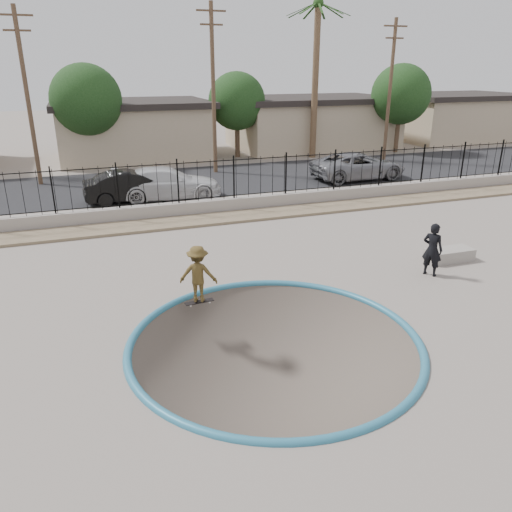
{
  "coord_description": "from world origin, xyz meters",
  "views": [
    {
      "loc": [
        -3.89,
        -10.6,
        6.14
      ],
      "look_at": [
        0.59,
        2.0,
        1.04
      ],
      "focal_mm": 35.0,
      "sensor_mm": 36.0,
      "label": 1
    }
  ],
  "objects_px": {
    "videographer": "(432,249)",
    "skater": "(198,277)",
    "car_c": "(167,183)",
    "car_b": "(132,186)",
    "concrete_ledge": "(449,255)",
    "car_d": "(358,166)",
    "skateboard": "(199,302)"
  },
  "relations": [
    {
      "from": "concrete_ledge",
      "to": "car_d",
      "type": "bearing_deg",
      "value": 73.31
    },
    {
      "from": "car_d",
      "to": "car_b",
      "type": "bearing_deg",
      "value": 92.81
    },
    {
      "from": "car_b",
      "to": "car_c",
      "type": "relative_size",
      "value": 0.86
    },
    {
      "from": "skater",
      "to": "car_b",
      "type": "height_order",
      "value": "skater"
    },
    {
      "from": "concrete_ledge",
      "to": "car_d",
      "type": "height_order",
      "value": "car_d"
    },
    {
      "from": "videographer",
      "to": "car_b",
      "type": "bearing_deg",
      "value": -0.89
    },
    {
      "from": "skateboard",
      "to": "videographer",
      "type": "xyz_separation_m",
      "value": [
        7.3,
        -0.42,
        0.79
      ]
    },
    {
      "from": "concrete_ledge",
      "to": "skater",
      "type": "bearing_deg",
      "value": -177.37
    },
    {
      "from": "concrete_ledge",
      "to": "car_b",
      "type": "relative_size",
      "value": 0.36
    },
    {
      "from": "videographer",
      "to": "car_d",
      "type": "xyz_separation_m",
      "value": [
        5.1,
        13.1,
        -0.05
      ]
    },
    {
      "from": "videographer",
      "to": "skater",
      "type": "bearing_deg",
      "value": 53.61
    },
    {
      "from": "car_c",
      "to": "skater",
      "type": "bearing_deg",
      "value": 179.46
    },
    {
      "from": "videographer",
      "to": "concrete_ledge",
      "type": "relative_size",
      "value": 1.05
    },
    {
      "from": "skater",
      "to": "car_c",
      "type": "xyz_separation_m",
      "value": [
        1.25,
        11.83,
        0.0
      ]
    },
    {
      "from": "concrete_ledge",
      "to": "car_c",
      "type": "relative_size",
      "value": 0.31
    },
    {
      "from": "skateboard",
      "to": "concrete_ledge",
      "type": "height_order",
      "value": "concrete_ledge"
    },
    {
      "from": "car_b",
      "to": "car_c",
      "type": "bearing_deg",
      "value": -91.09
    },
    {
      "from": "skater",
      "to": "concrete_ledge",
      "type": "distance_m",
      "value": 8.74
    },
    {
      "from": "car_b",
      "to": "skater",
      "type": "bearing_deg",
      "value": 179.71
    },
    {
      "from": "car_c",
      "to": "car_d",
      "type": "relative_size",
      "value": 0.96
    },
    {
      "from": "concrete_ledge",
      "to": "car_b",
      "type": "xyz_separation_m",
      "value": [
        -9.11,
        11.4,
        0.58
      ]
    },
    {
      "from": "skater",
      "to": "car_d",
      "type": "bearing_deg",
      "value": -112.26
    },
    {
      "from": "car_b",
      "to": "car_c",
      "type": "height_order",
      "value": "car_c"
    },
    {
      "from": "videographer",
      "to": "car_d",
      "type": "distance_m",
      "value": 14.05
    },
    {
      "from": "skateboard",
      "to": "car_c",
      "type": "height_order",
      "value": "car_c"
    },
    {
      "from": "videographer",
      "to": "car_b",
      "type": "height_order",
      "value": "videographer"
    },
    {
      "from": "skateboard",
      "to": "concrete_ledge",
      "type": "xyz_separation_m",
      "value": [
        8.71,
        0.4,
        0.14
      ]
    },
    {
      "from": "skater",
      "to": "concrete_ledge",
      "type": "relative_size",
      "value": 0.99
    },
    {
      "from": "skater",
      "to": "car_d",
      "type": "relative_size",
      "value": 0.29
    },
    {
      "from": "skater",
      "to": "skateboard",
      "type": "bearing_deg",
      "value": -67.92
    },
    {
      "from": "skater",
      "to": "car_d",
      "type": "distance_m",
      "value": 17.73
    },
    {
      "from": "car_c",
      "to": "videographer",
      "type": "bearing_deg",
      "value": -148.24
    }
  ]
}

